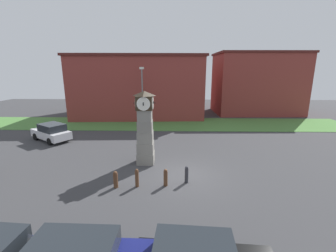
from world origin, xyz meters
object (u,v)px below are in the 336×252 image
at_px(car_far_lot, 51,132).
at_px(bollard_near_tower, 187,174).
at_px(clock_tower, 145,129).
at_px(street_lamp_far_side, 142,92).
at_px(bollard_end_row, 116,179).
at_px(bollard_mid_row, 166,177).
at_px(bollard_far_row, 137,178).

bearing_deg(car_far_lot, bollard_near_tower, -32.81).
height_order(clock_tower, street_lamp_far_side, street_lamp_far_side).
relative_size(bollard_end_row, street_lamp_far_side, 0.14).
distance_m(bollard_end_row, car_far_lot, 11.62).
bearing_deg(car_far_lot, bollard_mid_row, -36.92).
relative_size(bollard_near_tower, street_lamp_far_side, 0.15).
bearing_deg(bollard_end_row, bollard_near_tower, 9.54).
height_order(clock_tower, bollard_end_row, clock_tower).
distance_m(bollard_near_tower, street_lamp_far_side, 15.21).
bearing_deg(clock_tower, bollard_mid_row, -64.92).
bearing_deg(bollard_mid_row, bollard_end_row, -174.26).
bearing_deg(street_lamp_far_side, bollard_mid_row, -77.51).
bearing_deg(bollard_near_tower, bollard_end_row, -170.46).
xyz_separation_m(clock_tower, bollard_near_tower, (2.68, -2.82, -1.93)).
distance_m(bollard_end_row, street_lamp_far_side, 15.22).
distance_m(clock_tower, bollard_far_row, 3.86).
height_order(clock_tower, car_far_lot, clock_tower).
height_order(bollard_far_row, street_lamp_far_side, street_lamp_far_side).
xyz_separation_m(clock_tower, bollard_mid_row, (1.50, -3.20, -1.94)).
xyz_separation_m(bollard_near_tower, bollard_far_row, (-2.76, -0.53, 0.02)).
bearing_deg(car_far_lot, bollard_end_row, -46.13).
distance_m(clock_tower, car_far_lot, 10.62).
distance_m(bollard_mid_row, street_lamp_far_side, 15.28).
bearing_deg(bollard_end_row, bollard_far_row, 6.42).
height_order(clock_tower, bollard_far_row, clock_tower).
xyz_separation_m(bollard_mid_row, bollard_end_row, (-2.73, -0.27, -0.02)).
relative_size(bollard_mid_row, bollard_end_row, 1.04).
height_order(bollard_near_tower, bollard_end_row, bollard_near_tower).
distance_m(bollard_far_row, street_lamp_far_side, 15.16).
distance_m(bollard_near_tower, bollard_far_row, 2.81).
bearing_deg(bollard_mid_row, bollard_far_row, -174.76).
relative_size(clock_tower, bollard_near_tower, 4.92).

